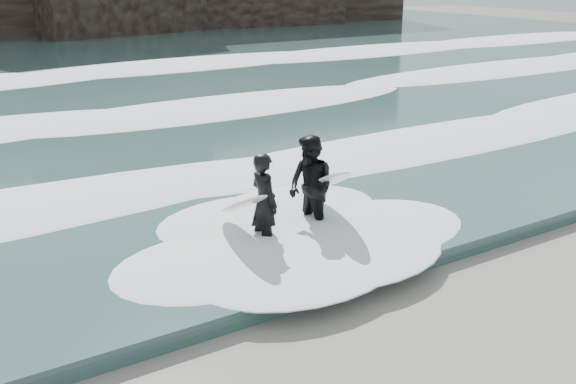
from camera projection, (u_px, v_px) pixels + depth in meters
name	position (u px, v px, depth m)	size (l,w,h in m)	color
sea	(24.00, 69.00, 30.75)	(90.00, 52.00, 0.30)	#2C4948
foam_near	(197.00, 171.00, 14.65)	(60.00, 3.20, 0.20)	white
foam_mid	(105.00, 114.00, 20.25)	(60.00, 4.00, 0.24)	white
foam_far	(42.00, 74.00, 27.44)	(60.00, 4.80, 0.30)	white
surfer_left	(261.00, 203.00, 11.19)	(0.96, 1.81, 1.80)	black
surfer_right	(312.00, 187.00, 11.76)	(1.43, 2.01, 1.95)	black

